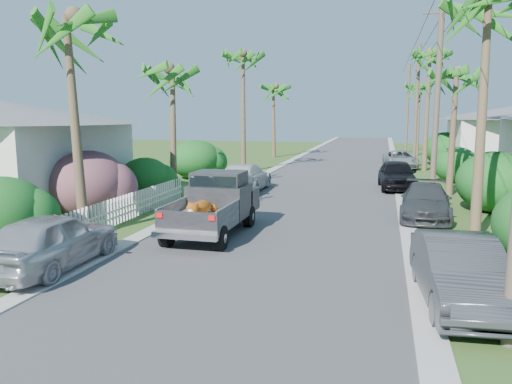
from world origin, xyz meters
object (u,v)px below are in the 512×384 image
(parked_car_rm, at_px, (426,202))
(utility_pole_d, at_px, (408,108))
(pickup_truck, at_px, (217,203))
(parked_car_rd, at_px, (400,160))
(palm_l_b, at_px, (172,69))
(palm_r_c, at_px, (430,53))
(parked_car_lf, at_px, (245,177))
(palm_r_b, at_px, (456,73))
(parked_car_rn, at_px, (460,272))
(parked_car_rf, at_px, (397,175))
(palm_l_a, at_px, (69,18))
(palm_l_c, at_px, (243,55))
(palm_r_d, at_px, (420,85))
(palm_r_a, at_px, (490,0))
(parked_car_ln, at_px, (51,241))
(utility_pole_b, at_px, (437,100))
(utility_pole_c, at_px, (417,106))
(palm_l_d, at_px, (274,86))

(parked_car_rm, distance_m, utility_pole_d, 34.39)
(pickup_truck, bearing_deg, utility_pole_d, 78.66)
(parked_car_rd, height_order, palm_l_b, palm_l_b)
(parked_car_rm, bearing_deg, palm_r_c, 89.87)
(parked_car_lf, bearing_deg, palm_r_b, -173.77)
(parked_car_rn, distance_m, palm_r_c, 27.30)
(pickup_truck, bearing_deg, parked_car_lf, 99.66)
(parked_car_lf, bearing_deg, parked_car_rf, -161.64)
(palm_l_a, relative_size, palm_l_c, 0.89)
(pickup_truck, distance_m, palm_r_c, 23.90)
(pickup_truck, height_order, palm_r_d, palm_r_d)
(parked_car_lf, bearing_deg, parked_car_rd, -122.05)
(pickup_truck, height_order, palm_r_a, palm_r_a)
(parked_car_lf, xyz_separation_m, palm_r_c, (9.80, 12.32, 7.38))
(parked_car_ln, height_order, utility_pole_b, utility_pole_b)
(parked_car_rn, relative_size, parked_car_lf, 0.86)
(parked_car_rn, distance_m, utility_pole_d, 43.43)
(utility_pole_b, bearing_deg, palm_r_b, 63.43)
(palm_r_a, distance_m, palm_r_c, 20.01)
(parked_car_rm, relative_size, utility_pole_b, 0.50)
(parked_car_rn, bearing_deg, palm_r_d, 83.46)
(parked_car_rn, height_order, palm_l_c, palm_l_c)
(parked_car_rm, xyz_separation_m, utility_pole_c, (0.60, 19.16, 3.95))
(parked_car_rd, bearing_deg, palm_r_c, -47.72)
(parked_car_rf, xyz_separation_m, utility_pole_c, (1.49, 11.59, 3.83))
(palm_l_c, height_order, utility_pole_c, palm_l_c)
(parked_car_rf, height_order, palm_l_a, palm_l_a)
(palm_r_b, height_order, utility_pole_c, utility_pole_c)
(parked_car_rn, relative_size, utility_pole_d, 0.48)
(parked_car_rm, relative_size, parked_car_rf, 0.99)
(palm_l_b, distance_m, palm_l_c, 10.19)
(pickup_truck, relative_size, palm_l_c, 0.56)
(parked_car_rn, relative_size, palm_l_d, 0.56)
(parked_car_rn, height_order, palm_l_a, palm_l_a)
(parked_car_lf, relative_size, palm_r_b, 0.70)
(parked_car_lf, xyz_separation_m, palm_l_a, (-2.60, -10.68, 6.20))
(palm_l_b, distance_m, utility_pole_d, 33.42)
(pickup_truck, height_order, palm_r_b, palm_r_b)
(palm_l_b, relative_size, palm_r_c, 0.79)
(parked_car_rn, distance_m, parked_car_rd, 27.62)
(parked_car_rd, distance_m, utility_pole_d, 16.16)
(pickup_truck, distance_m, utility_pole_b, 11.84)
(palm_l_c, bearing_deg, palm_l_a, -90.60)
(palm_l_a, xyz_separation_m, palm_r_a, (12.50, 3.00, 0.49))
(palm_l_c, bearing_deg, utility_pole_c, 27.35)
(palm_l_c, distance_m, palm_l_d, 12.10)
(parked_car_rm, bearing_deg, parked_car_lf, 154.50)
(pickup_truck, relative_size, parked_car_rm, 1.14)
(parked_car_rf, bearing_deg, palm_r_d, 79.98)
(parked_car_rm, bearing_deg, palm_l_c, 133.76)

